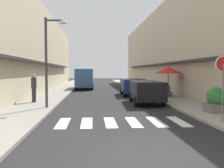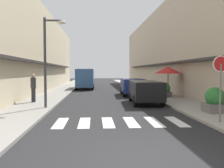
{
  "view_description": "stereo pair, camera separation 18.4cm",
  "coord_description": "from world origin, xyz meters",
  "px_view_note": "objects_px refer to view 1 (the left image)",
  "views": [
    {
      "loc": [
        -1.19,
        -5.73,
        2.07
      ],
      "look_at": [
        0.48,
        15.85,
        1.01
      ],
      "focal_mm": 40.62,
      "sensor_mm": 36.0,
      "label": 1
    },
    {
      "loc": [
        -1.01,
        -5.74,
        2.07
      ],
      "look_at": [
        0.48,
        15.85,
        1.01
      ],
      "focal_mm": 40.62,
      "sensor_mm": 36.0,
      "label": 2
    }
  ],
  "objects_px": {
    "street_lamp": "(50,52)",
    "parked_car_mid": "(132,85)",
    "round_street_sign": "(223,71)",
    "planter_corner": "(216,100)",
    "cafe_umbrella": "(168,70)",
    "planter_midblock": "(166,91)",
    "parked_car_near": "(146,89)",
    "pedestrian_walking_near": "(34,87)",
    "delivery_van": "(85,77)"
  },
  "relations": [
    {
      "from": "parked_car_near",
      "to": "planter_midblock",
      "type": "distance_m",
      "value": 3.78
    },
    {
      "from": "parked_car_mid",
      "to": "street_lamp",
      "type": "relative_size",
      "value": 0.94
    },
    {
      "from": "parked_car_mid",
      "to": "planter_corner",
      "type": "distance_m",
      "value": 10.33
    },
    {
      "from": "street_lamp",
      "to": "planter_midblock",
      "type": "relative_size",
      "value": 4.69
    },
    {
      "from": "parked_car_near",
      "to": "cafe_umbrella",
      "type": "relative_size",
      "value": 1.86
    },
    {
      "from": "delivery_van",
      "to": "cafe_umbrella",
      "type": "xyz_separation_m",
      "value": [
        6.79,
        -10.55,
        0.77
      ]
    },
    {
      "from": "parked_car_mid",
      "to": "pedestrian_walking_near",
      "type": "bearing_deg",
      "value": -143.68
    },
    {
      "from": "parked_car_near",
      "to": "parked_car_mid",
      "type": "relative_size",
      "value": 0.96
    },
    {
      "from": "delivery_van",
      "to": "planter_corner",
      "type": "relative_size",
      "value": 4.5
    },
    {
      "from": "parked_car_mid",
      "to": "pedestrian_walking_near",
      "type": "xyz_separation_m",
      "value": [
        -7.16,
        -5.27,
        0.16
      ]
    },
    {
      "from": "parked_car_near",
      "to": "street_lamp",
      "type": "xyz_separation_m",
      "value": [
        -5.72,
        -2.07,
        2.2
      ]
    },
    {
      "from": "parked_car_mid",
      "to": "delivery_van",
      "type": "distance_m",
      "value": 9.27
    },
    {
      "from": "parked_car_mid",
      "to": "planter_midblock",
      "type": "distance_m",
      "value": 3.44
    },
    {
      "from": "round_street_sign",
      "to": "planter_midblock",
      "type": "bearing_deg",
      "value": 86.28
    },
    {
      "from": "parked_car_mid",
      "to": "pedestrian_walking_near",
      "type": "distance_m",
      "value": 8.89
    },
    {
      "from": "round_street_sign",
      "to": "pedestrian_walking_near",
      "type": "height_order",
      "value": "round_street_sign"
    },
    {
      "from": "parked_car_mid",
      "to": "planter_midblock",
      "type": "bearing_deg",
      "value": -50.23
    },
    {
      "from": "parked_car_near",
      "to": "planter_corner",
      "type": "xyz_separation_m",
      "value": [
        2.5,
        -4.32,
        -0.24
      ]
    },
    {
      "from": "planter_corner",
      "to": "planter_midblock",
      "type": "bearing_deg",
      "value": 92.36
    },
    {
      "from": "parked_car_mid",
      "to": "planter_midblock",
      "type": "relative_size",
      "value": 4.39
    },
    {
      "from": "street_lamp",
      "to": "pedestrian_walking_near",
      "type": "relative_size",
      "value": 2.68
    },
    {
      "from": "street_lamp",
      "to": "cafe_umbrella",
      "type": "distance_m",
      "value": 9.84
    },
    {
      "from": "street_lamp",
      "to": "parked_car_mid",
      "type": "bearing_deg",
      "value": 53.63
    },
    {
      "from": "street_lamp",
      "to": "planter_corner",
      "type": "bearing_deg",
      "value": -15.33
    },
    {
      "from": "parked_car_near",
      "to": "planter_corner",
      "type": "distance_m",
      "value": 5.0
    },
    {
      "from": "parked_car_mid",
      "to": "planter_midblock",
      "type": "xyz_separation_m",
      "value": [
        2.19,
        -2.63,
        -0.32
      ]
    },
    {
      "from": "round_street_sign",
      "to": "planter_midblock",
      "type": "relative_size",
      "value": 2.48
    },
    {
      "from": "planter_midblock",
      "to": "pedestrian_walking_near",
      "type": "distance_m",
      "value": 9.73
    },
    {
      "from": "planter_corner",
      "to": "planter_midblock",
      "type": "relative_size",
      "value": 1.17
    },
    {
      "from": "street_lamp",
      "to": "planter_corner",
      "type": "xyz_separation_m",
      "value": [
        8.22,
        -2.25,
        -2.43
      ]
    },
    {
      "from": "delivery_van",
      "to": "planter_midblock",
      "type": "relative_size",
      "value": 5.25
    },
    {
      "from": "planter_corner",
      "to": "planter_midblock",
      "type": "height_order",
      "value": "planter_corner"
    },
    {
      "from": "parked_car_near",
      "to": "planter_midblock",
      "type": "bearing_deg",
      "value": 54.46
    },
    {
      "from": "planter_corner",
      "to": "cafe_umbrella",
      "type": "bearing_deg",
      "value": 90.32
    },
    {
      "from": "round_street_sign",
      "to": "pedestrian_walking_near",
      "type": "relative_size",
      "value": 1.42
    },
    {
      "from": "parked_car_near",
      "to": "parked_car_mid",
      "type": "height_order",
      "value": "same"
    },
    {
      "from": "pedestrian_walking_near",
      "to": "planter_corner",
      "type": "bearing_deg",
      "value": -38.65
    },
    {
      "from": "street_lamp",
      "to": "round_street_sign",
      "type": "bearing_deg",
      "value": -32.19
    },
    {
      "from": "parked_car_near",
      "to": "round_street_sign",
      "type": "height_order",
      "value": "round_street_sign"
    },
    {
      "from": "round_street_sign",
      "to": "planter_corner",
      "type": "distance_m",
      "value": 2.88
    },
    {
      "from": "round_street_sign",
      "to": "cafe_umbrella",
      "type": "bearing_deg",
      "value": 84.88
    },
    {
      "from": "cafe_umbrella",
      "to": "delivery_van",
      "type": "bearing_deg",
      "value": 122.77
    },
    {
      "from": "planter_midblock",
      "to": "round_street_sign",
      "type": "bearing_deg",
      "value": -93.72
    },
    {
      "from": "planter_corner",
      "to": "planter_midblock",
      "type": "xyz_separation_m",
      "value": [
        -0.3,
        7.39,
        -0.08
      ]
    },
    {
      "from": "parked_car_mid",
      "to": "street_lamp",
      "type": "bearing_deg",
      "value": -126.37
    },
    {
      "from": "round_street_sign",
      "to": "street_lamp",
      "type": "relative_size",
      "value": 0.53
    },
    {
      "from": "parked_car_near",
      "to": "pedestrian_walking_near",
      "type": "relative_size",
      "value": 2.41
    },
    {
      "from": "pedestrian_walking_near",
      "to": "street_lamp",
      "type": "bearing_deg",
      "value": -72.5
    },
    {
      "from": "parked_car_near",
      "to": "street_lamp",
      "type": "bearing_deg",
      "value": -160.12
    },
    {
      "from": "cafe_umbrella",
      "to": "pedestrian_walking_near",
      "type": "height_order",
      "value": "cafe_umbrella"
    }
  ]
}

